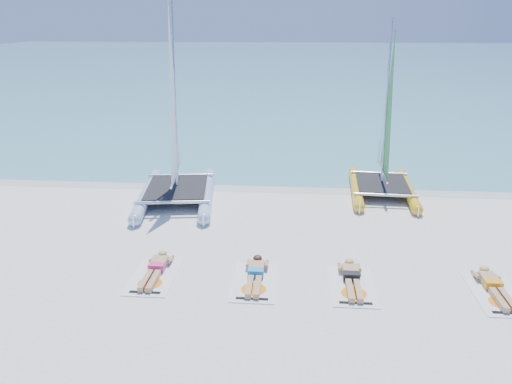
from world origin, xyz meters
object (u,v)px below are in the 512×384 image
sunbather_c (352,277)px  towel_d (496,294)px  towel_a (154,276)px  sunbather_b (256,274)px  towel_b (255,282)px  towel_c (352,286)px  sunbather_d (494,285)px  sunbather_a (156,268)px  catamaran_blue (174,139)px  catamaran_yellow (385,137)px

sunbather_c → towel_d: 3.12m
towel_a → sunbather_b: (2.37, 0.12, 0.11)m
towel_b → towel_c: size_ratio=1.00×
towel_a → sunbather_d: bearing=-0.0°
sunbather_b → sunbather_d: same height
towel_b → sunbather_b: bearing=90.0°
towel_a → towel_b: size_ratio=1.00×
sunbather_a → towel_d: bearing=-2.9°
sunbather_a → towel_c: bearing=-3.3°
sunbather_c → sunbather_a: bearing=179.1°
towel_a → sunbather_b: bearing=2.8°
sunbather_a → sunbather_d: size_ratio=1.00×
catamaran_blue → catamaran_yellow: 7.10m
sunbather_b → towel_b: bearing=-90.0°
catamaran_blue → sunbather_d: 10.10m
sunbather_b → towel_d: (5.31, -0.31, -0.11)m
sunbather_a → towel_d: sunbather_a is taller
towel_a → towel_c: same height
sunbather_b → sunbather_c: size_ratio=1.00×
towel_b → towel_d: same height
towel_b → sunbather_c: bearing=5.1°
sunbather_d → towel_a: bearing=180.0°
towel_a → sunbather_b: size_ratio=1.07×
sunbather_a → sunbather_c: (4.58, -0.07, 0.00)m
sunbather_b → catamaran_blue: bearing=120.4°
sunbather_b → sunbather_d: size_ratio=1.00×
towel_c → sunbather_d: size_ratio=1.07×
catamaran_blue → sunbather_a: size_ratio=3.94×
catamaran_blue → sunbather_a: 5.52m
catamaran_yellow → towel_a: bearing=-129.3°
towel_b → towel_a: bearing=178.2°
sunbather_d → sunbather_b: bearing=178.7°
sunbather_a → towel_c: 4.59m
catamaran_blue → towel_c: (5.26, -5.40, -2.02)m
catamaran_yellow → sunbather_b: 7.96m
sunbather_a → towel_b: bearing=-6.4°
sunbather_a → towel_a: bearing=-90.0°
towel_c → sunbather_d: sunbather_d is taller
catamaran_yellow → sunbather_d: bearing=-75.1°
towel_c → sunbather_c: (-0.00, 0.19, 0.11)m
catamaran_yellow → towel_d: catamaran_yellow is taller
catamaran_blue → towel_d: size_ratio=3.67×
towel_a → sunbather_a: bearing=90.0°
towel_c → sunbather_c: sunbather_c is taller
towel_b → sunbather_d: size_ratio=1.07×
catamaran_yellow → towel_c: 7.35m
catamaran_yellow → towel_a: 9.45m
catamaran_yellow → towel_a: catamaran_yellow is taller
catamaran_yellow → towel_b: (-3.87, -6.92, -1.87)m
catamaran_blue → sunbather_a: (0.68, -5.13, -1.91)m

